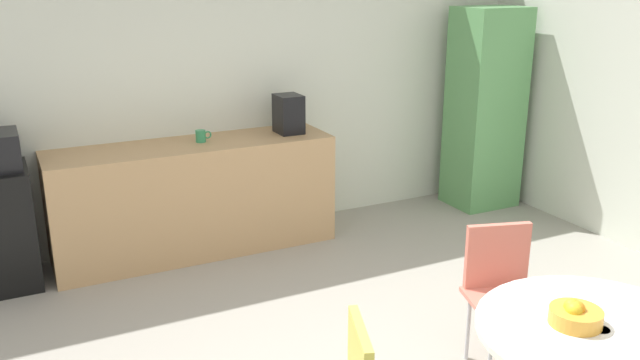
# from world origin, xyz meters

# --- Properties ---
(wall_back) EXTENTS (6.00, 0.10, 2.60)m
(wall_back) POSITION_xyz_m (0.00, 3.00, 1.30)
(wall_back) COLOR silver
(wall_back) RESTS_ON ground_plane
(counter_block) EXTENTS (2.23, 0.60, 0.90)m
(counter_block) POSITION_xyz_m (-0.27, 2.65, 0.45)
(counter_block) COLOR tan
(counter_block) RESTS_ON ground_plane
(locker_cabinet) EXTENTS (0.60, 0.50, 1.89)m
(locker_cabinet) POSITION_xyz_m (2.55, 2.55, 0.94)
(locker_cabinet) COLOR #599959
(locker_cabinet) RESTS_ON ground_plane
(round_table) EXTENTS (1.04, 1.04, 0.75)m
(round_table) POSITION_xyz_m (0.56, -0.63, 0.60)
(round_table) COLOR silver
(round_table) RESTS_ON ground_plane
(chair_coral) EXTENTS (0.52, 0.52, 0.83)m
(chair_coral) POSITION_xyz_m (0.83, 0.27, 0.52)
(chair_coral) COLOR silver
(chair_coral) RESTS_ON ground_plane
(fruit_bowl) EXTENTS (0.22, 0.22, 0.11)m
(fruit_bowl) POSITION_xyz_m (0.49, -0.55, 0.80)
(fruit_bowl) COLOR gold
(fruit_bowl) RESTS_ON round_table
(mug_white) EXTENTS (0.13, 0.08, 0.09)m
(mug_white) POSITION_xyz_m (0.53, 2.63, 0.95)
(mug_white) COLOR white
(mug_white) RESTS_ON counter_block
(mug_green) EXTENTS (0.13, 0.08, 0.09)m
(mug_green) POSITION_xyz_m (-0.19, 2.67, 0.95)
(mug_green) COLOR #338C59
(mug_green) RESTS_ON counter_block
(coffee_maker) EXTENTS (0.20, 0.24, 0.32)m
(coffee_maker) POSITION_xyz_m (0.56, 2.65, 1.06)
(coffee_maker) COLOR black
(coffee_maker) RESTS_ON counter_block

